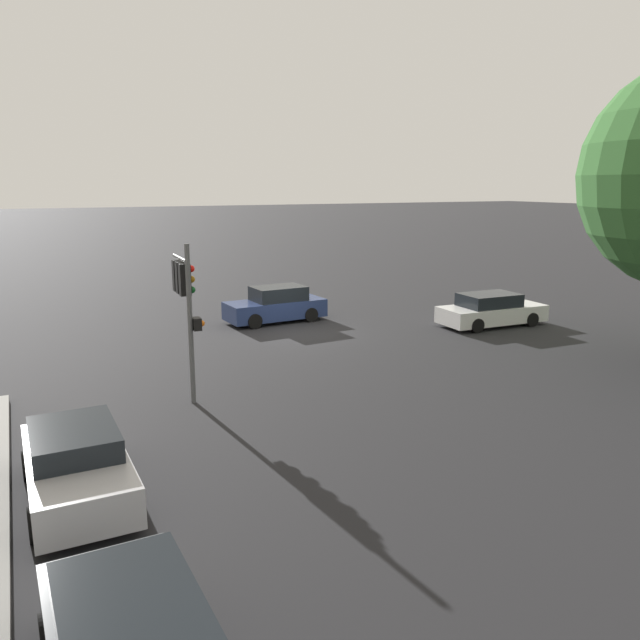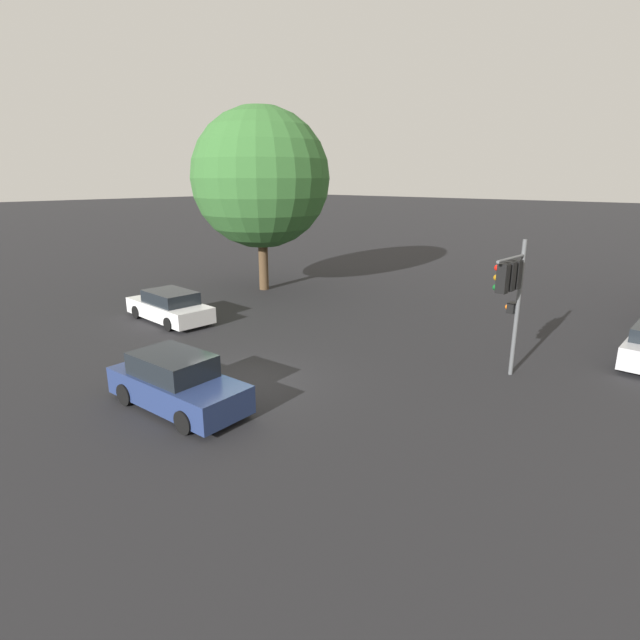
# 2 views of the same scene
# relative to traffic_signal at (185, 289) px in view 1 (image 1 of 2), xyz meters

# --- Properties ---
(ground_plane) EXTENTS (300.00, 300.00, 0.00)m
(ground_plane) POSITION_rel_traffic_signal_xyz_m (-6.09, -5.80, -3.18)
(ground_plane) COLOR black
(traffic_signal) EXTENTS (0.55, 2.01, 4.53)m
(traffic_signal) POSITION_rel_traffic_signal_xyz_m (0.00, 0.00, 0.00)
(traffic_signal) COLOR #515456
(traffic_signal) RESTS_ON ground_plane
(crossing_car_0) EXTENTS (4.81, 2.12, 1.43)m
(crossing_car_0) POSITION_rel_traffic_signal_xyz_m (-14.29, -3.33, -2.51)
(crossing_car_0) COLOR silver
(crossing_car_0) RESTS_ON ground_plane
(crossing_car_1) EXTENTS (4.55, 2.09, 1.60)m
(crossing_car_1) POSITION_rel_traffic_signal_xyz_m (-6.10, -8.22, -2.43)
(crossing_car_1) COLOR navy
(crossing_car_1) RESTS_ON ground_plane
(parked_car_0) EXTENTS (1.98, 4.22, 1.42)m
(parked_car_0) POSITION_rel_traffic_signal_xyz_m (3.57, 5.07, -2.50)
(parked_car_0) COLOR #B7B7BC
(parked_car_0) RESTS_ON ground_plane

